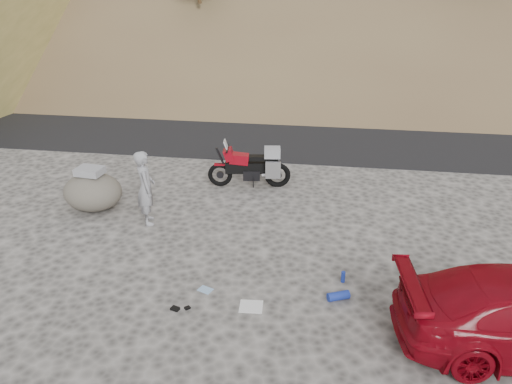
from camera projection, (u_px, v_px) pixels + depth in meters
The scene contains 12 objects.
ground at pixel (227, 250), 11.11m from camera, with size 140.00×140.00×0.00m, color #44413E.
road at pixel (274, 130), 19.21m from camera, with size 120.00×7.00×0.05m, color black.
motorcycle at pixel (253, 167), 14.08m from camera, with size 2.35×0.85×1.40m.
man at pixel (149, 222), 12.34m from camera, with size 0.68×0.44×1.85m, color #95959B.
boulder at pixel (93, 191), 12.79m from camera, with size 1.82×1.68×1.15m.
gear_white_cloth at pixel (251, 306), 9.28m from camera, with size 0.43×0.38×0.01m, color white.
gear_blue_mat at pixel (338, 296), 9.44m from camera, with size 0.17×0.17×0.42m, color #1A309D.
gear_bottle at pixel (343, 277), 9.96m from camera, with size 0.08×0.08×0.23m, color #1A309D.
gear_funnel at pixel (416, 303), 9.24m from camera, with size 0.14×0.14×0.17m, color red.
gear_glove_a at pixel (175, 309), 9.19m from camera, with size 0.16×0.11×0.04m, color black.
gear_glove_b at pixel (187, 308), 9.22m from camera, with size 0.10×0.08×0.03m, color black.
gear_blue_cloth at pixel (205, 290), 9.76m from camera, with size 0.27×0.20×0.01m, color #8EB3DB.
Camera 1 is at (2.04, -9.37, 5.80)m, focal length 35.00 mm.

